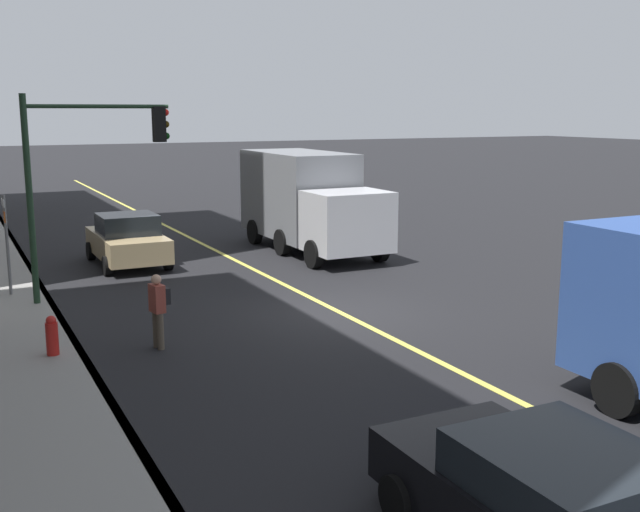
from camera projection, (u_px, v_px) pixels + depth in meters
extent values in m
plane|color=black|center=(338.00, 311.00, 18.63)|extent=(200.00, 200.00, 0.00)
cube|color=gray|center=(7.00, 351.00, 15.29)|extent=(80.00, 2.77, 0.15)
cube|color=slate|center=(74.00, 343.00, 15.87)|extent=(80.00, 0.16, 0.15)
cube|color=#D8CC4C|center=(338.00, 311.00, 18.63)|extent=(80.00, 0.16, 0.01)
cube|color=black|center=(541.00, 508.00, 8.20)|extent=(4.10, 1.95, 0.65)
cube|color=black|center=(564.00, 470.00, 7.84)|extent=(2.02, 1.79, 0.49)
cylinder|color=black|center=(399.00, 499.00, 9.03)|extent=(0.60, 0.22, 0.60)
cylinder|color=black|center=(523.00, 466.00, 9.87)|extent=(0.60, 0.22, 0.60)
cube|color=tan|center=(127.00, 244.00, 24.15)|extent=(4.16, 1.88, 0.72)
cube|color=black|center=(127.00, 224.00, 23.90)|extent=(1.72, 1.73, 0.63)
cylinder|color=black|center=(91.00, 251.00, 25.02)|extent=(0.60, 0.22, 0.60)
cylinder|color=black|center=(146.00, 247.00, 25.83)|extent=(0.60, 0.22, 0.60)
cylinder|color=black|center=(107.00, 266.00, 22.61)|extent=(0.60, 0.22, 0.60)
cylinder|color=black|center=(168.00, 261.00, 23.42)|extent=(0.60, 0.22, 0.60)
cube|color=silver|center=(348.00, 221.00, 24.00)|extent=(2.03, 2.49, 1.91)
cube|color=slate|center=(298.00, 194.00, 27.16)|extent=(5.08, 2.49, 2.97)
cylinder|color=black|center=(379.00, 248.00, 24.70)|extent=(0.90, 0.28, 0.90)
cylinder|color=black|center=(314.00, 254.00, 23.65)|extent=(0.90, 0.28, 0.90)
cylinder|color=black|center=(313.00, 227.00, 29.08)|extent=(0.90, 0.28, 0.90)
cylinder|color=black|center=(255.00, 232.00, 28.03)|extent=(0.90, 0.28, 0.90)
cylinder|color=black|center=(344.00, 237.00, 26.85)|extent=(0.90, 0.28, 0.90)
cylinder|color=black|center=(282.00, 242.00, 25.80)|extent=(0.90, 0.28, 0.90)
cylinder|color=black|center=(618.00, 389.00, 12.17)|extent=(0.90, 0.28, 0.90)
cylinder|color=brown|center=(160.00, 331.00, 15.60)|extent=(0.16, 0.16, 0.78)
cylinder|color=brown|center=(156.00, 329.00, 15.76)|extent=(0.16, 0.16, 0.78)
cube|color=#993F33|center=(157.00, 298.00, 15.55)|extent=(0.41, 0.28, 0.58)
sphere|color=tan|center=(156.00, 280.00, 15.48)|extent=(0.21, 0.21, 0.21)
cube|color=black|center=(165.00, 296.00, 15.64)|extent=(0.28, 0.20, 0.34)
cylinder|color=#1E3823|center=(30.00, 204.00, 18.39)|extent=(0.16, 0.16, 5.26)
cylinder|color=#1E3823|center=(98.00, 106.00, 18.72)|extent=(0.10, 3.50, 0.10)
cube|color=black|center=(159.00, 124.00, 19.46)|extent=(0.28, 0.30, 0.90)
sphere|color=red|center=(165.00, 112.00, 19.49)|extent=(0.18, 0.18, 0.18)
sphere|color=#392905|center=(166.00, 124.00, 19.54)|extent=(0.18, 0.18, 0.18)
sphere|color=black|center=(166.00, 136.00, 19.60)|extent=(0.18, 0.18, 0.18)
cylinder|color=slate|center=(8.00, 248.00, 19.53)|extent=(0.08, 0.08, 2.74)
cube|color=white|center=(3.00, 203.00, 19.30)|extent=(0.60, 0.02, 0.20)
cube|color=#DB5919|center=(4.00, 217.00, 19.37)|extent=(0.44, 0.02, 0.28)
cylinder|color=red|center=(52.00, 342.00, 14.81)|extent=(0.24, 0.24, 0.80)
sphere|color=red|center=(51.00, 321.00, 14.72)|extent=(0.20, 0.20, 0.20)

